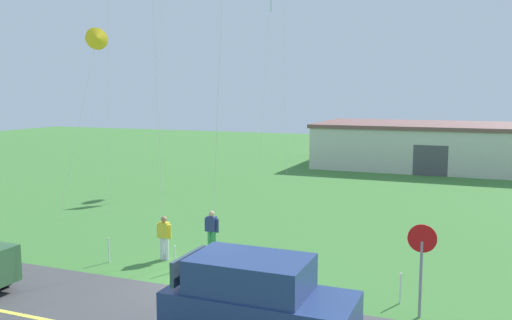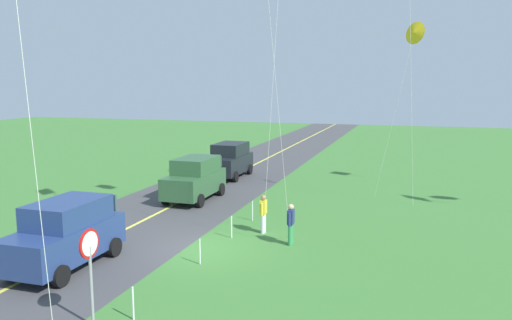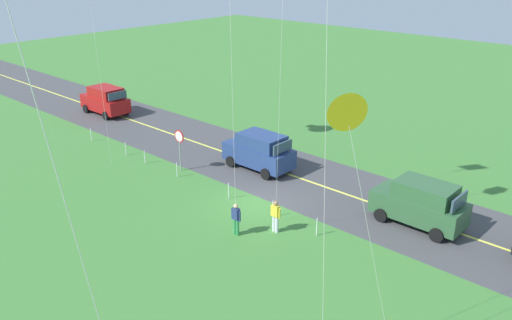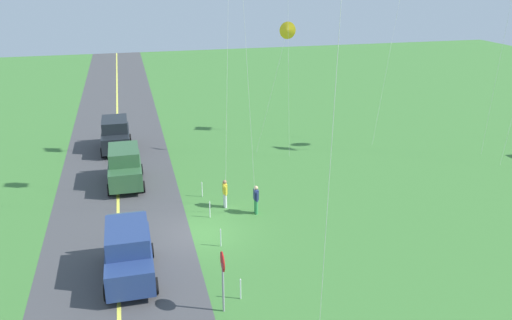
# 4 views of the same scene
# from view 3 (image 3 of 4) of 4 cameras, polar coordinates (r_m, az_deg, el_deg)

# --- Properties ---
(ground_plane) EXTENTS (120.00, 120.00, 0.10)m
(ground_plane) POSITION_cam_3_polar(r_m,az_deg,el_deg) (27.81, 0.30, -4.77)
(ground_plane) COLOR #3D7533
(asphalt_road) EXTENTS (120.00, 7.00, 0.00)m
(asphalt_road) POSITION_cam_3_polar(r_m,az_deg,el_deg) (30.60, 5.33, -2.17)
(asphalt_road) COLOR #424244
(asphalt_road) RESTS_ON ground
(road_centre_stripe) EXTENTS (120.00, 0.16, 0.00)m
(road_centre_stripe) POSITION_cam_3_polar(r_m,az_deg,el_deg) (30.59, 5.33, -2.16)
(road_centre_stripe) COLOR #E5E04C
(road_centre_stripe) RESTS_ON asphalt_road
(car_suv_foreground) EXTENTS (4.40, 2.12, 2.24)m
(car_suv_foreground) POSITION_cam_3_polar(r_m,az_deg,el_deg) (31.60, 0.38, 0.99)
(car_suv_foreground) COLOR navy
(car_suv_foreground) RESTS_ON ground
(car_parked_east_far) EXTENTS (4.40, 2.12, 2.24)m
(car_parked_east_far) POSITION_cam_3_polar(r_m,az_deg,el_deg) (44.15, -16.03, 6.27)
(car_parked_east_far) COLOR maroon
(car_parked_east_far) RESTS_ON ground
(car_parked_west_near) EXTENTS (4.40, 2.12, 2.24)m
(car_parked_west_near) POSITION_cam_3_polar(r_m,az_deg,el_deg) (26.41, 17.42, -4.48)
(car_parked_west_near) COLOR #2D5633
(car_parked_west_near) RESTS_ON ground
(stop_sign) EXTENTS (0.76, 0.08, 2.56)m
(stop_sign) POSITION_cam_3_polar(r_m,az_deg,el_deg) (31.45, -8.31, 1.91)
(stop_sign) COLOR gray
(stop_sign) RESTS_ON ground
(person_adult_near) EXTENTS (0.58, 0.22, 1.60)m
(person_adult_near) POSITION_cam_3_polar(r_m,az_deg,el_deg) (24.48, -2.19, -6.33)
(person_adult_near) COLOR #338C4C
(person_adult_near) RESTS_ON ground
(person_adult_companion) EXTENTS (0.58, 0.22, 1.60)m
(person_adult_companion) POSITION_cam_3_polar(r_m,az_deg,el_deg) (24.73, 2.13, -6.03)
(person_adult_companion) COLOR silver
(person_adult_companion) RESTS_ON ground
(kite_cyan_top) EXTENTS (1.78, 2.25, 9.13)m
(kite_cyan_top) POSITION_cam_3_polar(r_m,az_deg,el_deg) (13.79, 9.80, 5.12)
(kite_cyan_top) COLOR silver
(kite_cyan_top) RESTS_ON ground
(fence_post_0) EXTENTS (0.05, 0.05, 0.90)m
(fence_post_0) POSITION_cam_3_polar(r_m,az_deg,el_deg) (24.75, 6.62, -7.24)
(fence_post_0) COLOR silver
(fence_post_0) RESTS_ON ground
(fence_post_1) EXTENTS (0.05, 0.05, 0.90)m
(fence_post_1) POSITION_cam_3_polar(r_m,az_deg,el_deg) (26.20, 1.83, -5.34)
(fence_post_1) COLOR silver
(fence_post_1) RESTS_ON ground
(fence_post_2) EXTENTS (0.05, 0.05, 0.90)m
(fence_post_2) POSITION_cam_3_polar(r_m,az_deg,el_deg) (28.10, -2.99, -3.38)
(fence_post_2) COLOR silver
(fence_post_2) RESTS_ON ground
(fence_post_3) EXTENTS (0.05, 0.05, 0.90)m
(fence_post_3) POSITION_cam_3_polar(r_m,az_deg,el_deg) (31.03, -8.57, -1.07)
(fence_post_3) COLOR silver
(fence_post_3) RESTS_ON ground
(fence_post_4) EXTENTS (0.05, 0.05, 0.90)m
(fence_post_4) POSITION_cam_3_polar(r_m,az_deg,el_deg) (33.34, -11.98, 0.35)
(fence_post_4) COLOR silver
(fence_post_4) RESTS_ON ground
(fence_post_5) EXTENTS (0.05, 0.05, 0.90)m
(fence_post_5) POSITION_cam_3_polar(r_m,az_deg,el_deg) (34.92, -13.96, 1.17)
(fence_post_5) COLOR silver
(fence_post_5) RESTS_ON ground
(fence_post_6) EXTENTS (0.05, 0.05, 0.90)m
(fence_post_6) POSITION_cam_3_polar(r_m,az_deg,el_deg) (38.25, -17.46, 2.62)
(fence_post_6) COLOR silver
(fence_post_6) RESTS_ON ground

